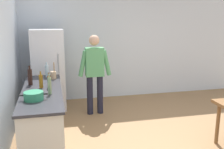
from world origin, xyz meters
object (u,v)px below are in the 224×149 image
object	(u,v)px
bottle_vinegar_tall	(50,86)
refrigerator	(49,70)
utensil_jar	(53,75)
bottle_oil_amber	(41,81)
bottle_water_clear	(47,71)
cooking_pot	(34,96)
person	(95,70)
bottle_wine_dark	(30,77)
bottle_beer_brown	(49,82)

from	to	relation	value
bottle_vinegar_tall	refrigerator	bearing A→B (deg)	91.02
refrigerator	utensil_jar	world-z (taller)	refrigerator
bottle_oil_amber	bottle_water_clear	distance (m)	0.73
utensil_jar	bottle_water_clear	bearing A→B (deg)	131.49
cooking_pot	bottle_vinegar_tall	bearing A→B (deg)	46.02
bottle_oil_amber	bottle_water_clear	size ratio (longest dim) A/B	0.93
person	bottle_wine_dark	xyz separation A→B (m)	(-1.25, -0.67, 0.07)
person	cooking_pot	distance (m)	1.93
bottle_vinegar_tall	bottle_oil_amber	world-z (taller)	bottle_vinegar_tall
bottle_oil_amber	refrigerator	bearing A→B (deg)	85.63
cooking_pot	bottle_wine_dark	xyz separation A→B (m)	(-0.11, 0.88, 0.09)
cooking_pot	bottle_beer_brown	distance (m)	0.65
bottle_vinegar_tall	bottle_water_clear	world-z (taller)	bottle_vinegar_tall
refrigerator	bottle_water_clear	world-z (taller)	refrigerator
cooking_pot	bottle_wine_dark	bearing A→B (deg)	96.91
bottle_vinegar_tall	bottle_beer_brown	bearing A→B (deg)	91.39
cooking_pot	bottle_beer_brown	bearing A→B (deg)	70.46
person	bottle_beer_brown	distance (m)	1.31
refrigerator	utensil_jar	distance (m)	0.87
refrigerator	bottle_beer_brown	distance (m)	1.49
bottle_beer_brown	bottle_oil_amber	size ratio (longest dim) A/B	0.93
bottle_beer_brown	bottle_wine_dark	bearing A→B (deg)	141.18
bottle_wine_dark	bottle_water_clear	xyz separation A→B (m)	(0.28, 0.50, -0.02)
person	bottle_oil_amber	distance (m)	1.39
refrigerator	person	xyz separation A→B (m)	(0.95, -0.55, 0.08)
bottle_beer_brown	bottle_vinegar_tall	bearing A→B (deg)	-88.61
person	utensil_jar	world-z (taller)	person
bottle_wine_dark	bottle_water_clear	bearing A→B (deg)	60.67
bottle_vinegar_tall	cooking_pot	bearing A→B (deg)	-133.98
bottle_beer_brown	cooking_pot	bearing A→B (deg)	-109.54
person	bottle_water_clear	distance (m)	0.99
bottle_vinegar_tall	bottle_oil_amber	bearing A→B (deg)	109.17
refrigerator	cooking_pot	world-z (taller)	refrigerator
person	bottle_oil_amber	world-z (taller)	person
utensil_jar	bottle_water_clear	size ratio (longest dim) A/B	1.07
cooking_pot	bottle_vinegar_tall	size ratio (longest dim) A/B	1.25
person	bottle_water_clear	bearing A→B (deg)	-169.97
cooking_pot	utensil_jar	xyz separation A→B (m)	(0.29, 1.24, 0.02)
person	bottle_vinegar_tall	bearing A→B (deg)	-124.93
refrigerator	bottle_wine_dark	distance (m)	1.27
refrigerator	bottle_beer_brown	xyz separation A→B (m)	(0.02, -1.49, 0.11)
bottle_wine_dark	cooking_pot	bearing A→B (deg)	-83.09
cooking_pot	bottle_water_clear	xyz separation A→B (m)	(0.18, 1.38, 0.07)
bottle_beer_brown	bottle_vinegar_tall	distance (m)	0.38
cooking_pot	bottle_oil_amber	distance (m)	0.66
person	utensil_jar	bearing A→B (deg)	-160.21
refrigerator	bottle_wine_dark	xyz separation A→B (m)	(-0.30, -1.23, 0.15)
person	refrigerator	bearing A→B (deg)	149.77
utensil_jar	bottle_water_clear	world-z (taller)	utensil_jar
cooking_pot	bottle_water_clear	bearing A→B (deg)	82.76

